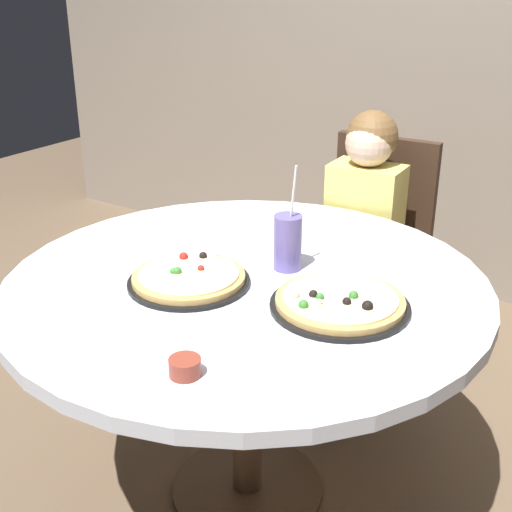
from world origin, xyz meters
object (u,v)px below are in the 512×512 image
Objects in this scene: diner_child at (353,276)px; pizza_cheese at (340,303)px; dining_table at (246,306)px; sauce_bowl at (185,367)px; soda_cup at (288,242)px; chair_wooden at (373,248)px; pizza_veggie at (189,278)px.

diner_child reaches higher than pizza_cheese.
dining_table is 0.31m from pizza_cheese.
sauce_bowl is at bearing -82.32° from diner_child.
dining_table is 0.72m from diner_child.
soda_cup reaches higher than sauce_bowl.
dining_table is 0.50m from sauce_bowl.
soda_cup is 0.60m from sauce_bowl.
chair_wooden is 0.82m from soda_cup.
diner_child is 0.82m from pizza_cheese.
dining_table is 1.24× the size of diner_child.
diner_child reaches higher than dining_table.
diner_child is 3.03× the size of pizza_cheese.
diner_child is 3.51× the size of soda_cup.
chair_wooden is 13.57× the size of sauce_bowl.
sauce_bowl reaches higher than dining_table.
sauce_bowl is (0.16, -0.47, 0.11)m from dining_table.
pizza_cheese is at bearing 13.62° from pizza_veggie.
soda_cup is (0.07, -0.76, 0.30)m from chair_wooden.
sauce_bowl is (0.10, -0.59, -0.06)m from soda_cup.
pizza_cheese is 1.16× the size of soda_cup.
diner_child is 15.46× the size of sauce_bowl.
pizza_cheese is (0.30, -0.90, 0.24)m from chair_wooden.
diner_child is at bearing 112.26° from pizza_cheese.
chair_wooden reaches higher than dining_table.
soda_cup reaches higher than chair_wooden.
pizza_cheese is at bearing -67.74° from diner_child.
dining_table is 3.76× the size of pizza_cheese.
pizza_cheese reaches higher than pizza_veggie.
pizza_veggie is at bearing -134.36° from dining_table.
diner_child reaches higher than chair_wooden.
soda_cup is at bearing 63.60° from dining_table.
chair_wooden is 0.19m from diner_child.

